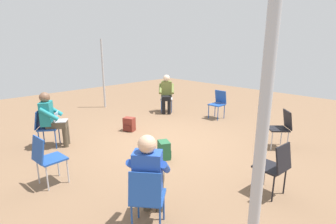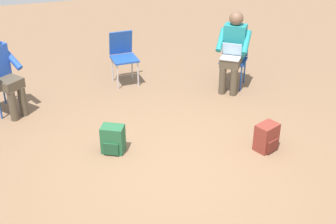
% 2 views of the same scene
% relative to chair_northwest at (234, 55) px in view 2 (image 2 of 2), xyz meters
% --- Properties ---
extents(ground_plane, '(16.25, 16.25, 0.00)m').
position_rel_chair_northwest_xyz_m(ground_plane, '(2.08, -1.69, -0.50)').
color(ground_plane, brown).
extents(chair_northwest, '(0.58, 0.57, 0.85)m').
position_rel_chair_northwest_xyz_m(chair_northwest, '(0.00, 0.00, 0.00)').
color(chair_northwest, '#1E4799').
rests_on(chair_northwest, ground).
extents(chair_west, '(0.46, 0.43, 0.85)m').
position_rel_chair_northwest_xyz_m(chair_west, '(-0.58, -1.71, 0.00)').
color(chair_west, '#1E4799').
rests_on(chair_west, ground).
extents(person_with_laptop, '(0.64, 0.63, 1.24)m').
position_rel_chair_northwest_xyz_m(person_with_laptop, '(0.14, -0.10, 0.20)').
color(person_with_laptop, '#4C4233').
rests_on(person_with_laptop, ground).
extents(person_in_blue, '(0.63, 0.63, 1.24)m').
position_rel_chair_northwest_xyz_m(person_in_blue, '(-0.01, -3.58, 0.20)').
color(person_in_blue, '#4C4233').
rests_on(person_in_blue, ground).
extents(backpack_near_laptop_user, '(0.31, 0.34, 0.36)m').
position_rel_chair_northwest_xyz_m(backpack_near_laptop_user, '(1.46, -2.29, -0.34)').
color(backpack_near_laptop_user, '#235B38').
rests_on(backpack_near_laptop_user, ground).
extents(backpack_by_empty_chair, '(0.31, 0.34, 0.36)m').
position_rel_chair_northwest_xyz_m(backpack_by_empty_chair, '(1.98, -0.41, -0.34)').
color(backpack_by_empty_chair, maroon).
rests_on(backpack_by_empty_chair, ground).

